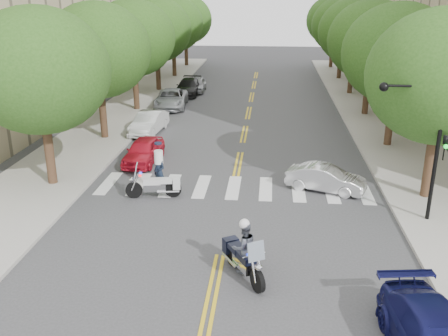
# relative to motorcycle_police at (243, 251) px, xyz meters

# --- Properties ---
(ground) EXTENTS (140.00, 140.00, 0.00)m
(ground) POSITION_rel_motorcycle_police_xyz_m (-0.89, 1.29, -0.94)
(ground) COLOR #38383A
(ground) RESTS_ON ground
(sidewalk_left) EXTENTS (5.00, 60.00, 0.15)m
(sidewalk_left) POSITION_rel_motorcycle_police_xyz_m (-10.39, 23.29, -0.86)
(sidewalk_left) COLOR #9E9991
(sidewalk_left) RESTS_ON ground
(sidewalk_right) EXTENTS (5.00, 60.00, 0.15)m
(sidewalk_right) POSITION_rel_motorcycle_police_xyz_m (8.61, 23.29, -0.86)
(sidewalk_right) COLOR #9E9991
(sidewalk_right) RESTS_ON ground
(tree_l_0) EXTENTS (6.40, 6.40, 8.45)m
(tree_l_0) POSITION_rel_motorcycle_police_xyz_m (-9.69, 7.29, 4.62)
(tree_l_0) COLOR #382316
(tree_l_0) RESTS_ON ground
(tree_l_1) EXTENTS (6.40, 6.40, 8.45)m
(tree_l_1) POSITION_rel_motorcycle_police_xyz_m (-9.69, 15.29, 4.62)
(tree_l_1) COLOR #382316
(tree_l_1) RESTS_ON ground
(tree_l_2) EXTENTS (6.40, 6.40, 8.45)m
(tree_l_2) POSITION_rel_motorcycle_police_xyz_m (-9.69, 23.29, 4.62)
(tree_l_2) COLOR #382316
(tree_l_2) RESTS_ON ground
(tree_l_3) EXTENTS (6.40, 6.40, 8.45)m
(tree_l_3) POSITION_rel_motorcycle_police_xyz_m (-9.69, 31.29, 4.62)
(tree_l_3) COLOR #382316
(tree_l_3) RESTS_ON ground
(tree_l_4) EXTENTS (6.40, 6.40, 8.45)m
(tree_l_4) POSITION_rel_motorcycle_police_xyz_m (-9.69, 39.29, 4.62)
(tree_l_4) COLOR #382316
(tree_l_4) RESTS_ON ground
(tree_l_5) EXTENTS (6.40, 6.40, 8.45)m
(tree_l_5) POSITION_rel_motorcycle_police_xyz_m (-9.69, 47.29, 4.62)
(tree_l_5) COLOR #382316
(tree_l_5) RESTS_ON ground
(tree_r_0) EXTENTS (6.40, 6.40, 8.45)m
(tree_r_0) POSITION_rel_motorcycle_police_xyz_m (7.91, 7.29, 4.62)
(tree_r_0) COLOR #382316
(tree_r_0) RESTS_ON ground
(tree_r_1) EXTENTS (6.40, 6.40, 8.45)m
(tree_r_1) POSITION_rel_motorcycle_police_xyz_m (7.91, 15.29, 4.62)
(tree_r_1) COLOR #382316
(tree_r_1) RESTS_ON ground
(tree_r_2) EXTENTS (6.40, 6.40, 8.45)m
(tree_r_2) POSITION_rel_motorcycle_police_xyz_m (7.91, 23.29, 4.62)
(tree_r_2) COLOR #382316
(tree_r_2) RESTS_ON ground
(tree_r_3) EXTENTS (6.40, 6.40, 8.45)m
(tree_r_3) POSITION_rel_motorcycle_police_xyz_m (7.91, 31.29, 4.62)
(tree_r_3) COLOR #382316
(tree_r_3) RESTS_ON ground
(tree_r_4) EXTENTS (6.40, 6.40, 8.45)m
(tree_r_4) POSITION_rel_motorcycle_police_xyz_m (7.91, 39.29, 4.62)
(tree_r_4) COLOR #382316
(tree_r_4) RESTS_ON ground
(tree_r_5) EXTENTS (6.40, 6.40, 8.45)m
(tree_r_5) POSITION_rel_motorcycle_police_xyz_m (7.91, 47.29, 4.62)
(tree_r_5) COLOR #382316
(tree_r_5) RESTS_ON ground
(traffic_signal_pole) EXTENTS (2.82, 0.42, 6.00)m
(traffic_signal_pole) POSITION_rel_motorcycle_police_xyz_m (6.83, 4.78, 2.78)
(traffic_signal_pole) COLOR black
(traffic_signal_pole) RESTS_ON ground
(motorcycle_police) EXTENTS (1.56, 2.37, 2.11)m
(motorcycle_police) POSITION_rel_motorcycle_police_xyz_m (0.00, 0.00, 0.00)
(motorcycle_police) COLOR black
(motorcycle_police) RESTS_ON ground
(motorcycle_parked) EXTENTS (2.54, 0.87, 1.65)m
(motorcycle_parked) POSITION_rel_motorcycle_police_xyz_m (-4.24, 6.32, -0.36)
(motorcycle_parked) COLOR black
(motorcycle_parked) RESTS_ON ground
(officer_standing) EXTENTS (0.84, 0.83, 1.96)m
(officer_standing) POSITION_rel_motorcycle_police_xyz_m (-4.31, 6.97, 0.04)
(officer_standing) COLOR #162031
(officer_standing) RESTS_ON ground
(convertible) EXTENTS (3.92, 2.48, 1.22)m
(convertible) POSITION_rel_motorcycle_police_xyz_m (3.47, 7.85, -0.33)
(convertible) COLOR silver
(convertible) RESTS_ON ground
(parked_car_a) EXTENTS (1.83, 4.06, 1.35)m
(parked_car_a) POSITION_rel_motorcycle_police_xyz_m (-6.09, 11.04, -0.26)
(parked_car_a) COLOR red
(parked_car_a) RESTS_ON ground
(parked_car_b) EXTENTS (1.93, 4.42, 1.41)m
(parked_car_b) POSITION_rel_motorcycle_police_xyz_m (-7.19, 16.94, -0.23)
(parked_car_b) COLOR silver
(parked_car_b) RESTS_ON ground
(parked_car_c) EXTENTS (2.76, 5.36, 1.44)m
(parked_car_c) POSITION_rel_motorcycle_police_xyz_m (-7.19, 24.52, -0.22)
(parked_car_c) COLOR gray
(parked_car_c) RESTS_ON ground
(parked_car_d) EXTENTS (2.06, 4.92, 1.42)m
(parked_car_d) POSITION_rel_motorcycle_police_xyz_m (-6.63, 29.79, -0.23)
(parked_car_d) COLOR black
(parked_car_d) RESTS_ON ground
(parked_car_e) EXTENTS (1.61, 3.89, 1.32)m
(parked_car_e) POSITION_rel_motorcycle_police_xyz_m (-6.09, 31.29, -0.28)
(parked_car_e) COLOR #A4A4A9
(parked_car_e) RESTS_ON ground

